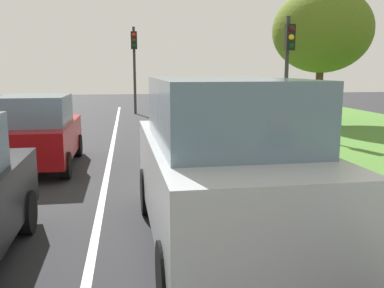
# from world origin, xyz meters

# --- Properties ---
(ground_plane) EXTENTS (60.00, 60.00, 0.00)m
(ground_plane) POSITION_xyz_m (0.00, 14.00, 0.00)
(ground_plane) COLOR #262628
(lane_line_center) EXTENTS (0.12, 32.00, 0.01)m
(lane_line_center) POSITION_xyz_m (-0.70, 14.00, 0.00)
(lane_line_center) COLOR silver
(lane_line_center) RESTS_ON ground
(lane_line_right_edge) EXTENTS (0.12, 32.00, 0.01)m
(lane_line_right_edge) POSITION_xyz_m (3.60, 14.00, 0.00)
(lane_line_right_edge) COLOR silver
(lane_line_right_edge) RESTS_ON ground
(curb_right) EXTENTS (0.24, 48.00, 0.12)m
(curb_right) POSITION_xyz_m (4.10, 14.00, 0.06)
(curb_right) COLOR #9E9B93
(curb_right) RESTS_ON ground
(car_suv_ahead) EXTENTS (2.05, 4.54, 2.28)m
(car_suv_ahead) POSITION_xyz_m (1.02, 8.19, 1.17)
(car_suv_ahead) COLOR #B7BABF
(car_suv_ahead) RESTS_ON ground
(car_hatchback_far) EXTENTS (1.75, 3.71, 1.78)m
(car_hatchback_far) POSITION_xyz_m (-2.34, 13.47, 0.88)
(car_hatchback_far) COLOR maroon
(car_hatchback_far) RESTS_ON ground
(traffic_light_near_right) EXTENTS (0.32, 0.50, 4.22)m
(traffic_light_near_right) POSITION_xyz_m (5.49, 17.52, 2.83)
(traffic_light_near_right) COLOR #2D2D2D
(traffic_light_near_right) RESTS_ON ground
(traffic_light_far_median) EXTENTS (0.32, 0.50, 4.55)m
(traffic_light_far_median) POSITION_xyz_m (0.22, 25.78, 3.08)
(traffic_light_far_median) COLOR #2D2D2D
(traffic_light_far_median) RESTS_ON ground
(tree_roadside_far) EXTENTS (4.23, 4.23, 5.81)m
(tree_roadside_far) POSITION_xyz_m (8.13, 20.58, 4.00)
(tree_roadside_far) COLOR #4C331E
(tree_roadside_far) RESTS_ON ground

